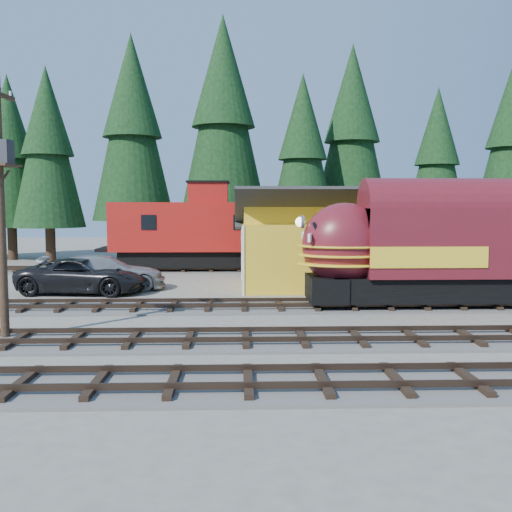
{
  "coord_description": "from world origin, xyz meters",
  "views": [
    {
      "loc": [
        -6.23,
        -19.89,
        4.32
      ],
      "look_at": [
        -5.48,
        4.0,
        2.23
      ],
      "focal_mm": 40.0,
      "sensor_mm": 36.0,
      "label": 1
    }
  ],
  "objects_px": {
    "depot": "(354,232)",
    "locomotive": "(470,251)",
    "caboose": "(194,230)",
    "utility_pole": "(1,191)",
    "pickup_truck_b": "(104,273)",
    "pickup_truck_a": "(83,276)"
  },
  "relations": [
    {
      "from": "depot",
      "to": "locomotive",
      "type": "relative_size",
      "value": 0.84
    },
    {
      "from": "caboose",
      "to": "pickup_truck_b",
      "type": "relative_size",
      "value": 1.69
    },
    {
      "from": "depot",
      "to": "pickup_truck_b",
      "type": "distance_m",
      "value": 13.37
    },
    {
      "from": "caboose",
      "to": "locomotive",
      "type": "bearing_deg",
      "value": -47.5
    },
    {
      "from": "locomotive",
      "to": "pickup_truck_b",
      "type": "height_order",
      "value": "locomotive"
    },
    {
      "from": "pickup_truck_a",
      "to": "pickup_truck_b",
      "type": "height_order",
      "value": "pickup_truck_b"
    },
    {
      "from": "pickup_truck_a",
      "to": "caboose",
      "type": "bearing_deg",
      "value": -20.7
    },
    {
      "from": "locomotive",
      "to": "utility_pole",
      "type": "distance_m",
      "value": 18.4
    },
    {
      "from": "caboose",
      "to": "utility_pole",
      "type": "relative_size",
      "value": 1.26
    },
    {
      "from": "depot",
      "to": "pickup_truck_b",
      "type": "relative_size",
      "value": 2.04
    },
    {
      "from": "pickup_truck_b",
      "to": "pickup_truck_a",
      "type": "bearing_deg",
      "value": 130.08
    },
    {
      "from": "utility_pole",
      "to": "pickup_truck_b",
      "type": "distance_m",
      "value": 11.51
    },
    {
      "from": "depot",
      "to": "caboose",
      "type": "bearing_deg",
      "value": 140.8
    },
    {
      "from": "locomotive",
      "to": "pickup_truck_a",
      "type": "distance_m",
      "value": 18.21
    },
    {
      "from": "locomotive",
      "to": "caboose",
      "type": "distance_m",
      "value": 18.99
    },
    {
      "from": "caboose",
      "to": "pickup_truck_b",
      "type": "height_order",
      "value": "caboose"
    },
    {
      "from": "locomotive",
      "to": "caboose",
      "type": "xyz_separation_m",
      "value": [
        -12.83,
        14.0,
        0.28
      ]
    },
    {
      "from": "pickup_truck_b",
      "to": "caboose",
      "type": "bearing_deg",
      "value": -36.73
    },
    {
      "from": "caboose",
      "to": "pickup_truck_a",
      "type": "xyz_separation_m",
      "value": [
        -4.75,
        -9.52,
        -1.84
      ]
    },
    {
      "from": "caboose",
      "to": "pickup_truck_b",
      "type": "distance_m",
      "value": 9.59
    },
    {
      "from": "caboose",
      "to": "pickup_truck_a",
      "type": "height_order",
      "value": "caboose"
    },
    {
      "from": "depot",
      "to": "utility_pole",
      "type": "xyz_separation_m",
      "value": [
        -13.82,
        -11.85,
        1.85
      ]
    }
  ]
}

